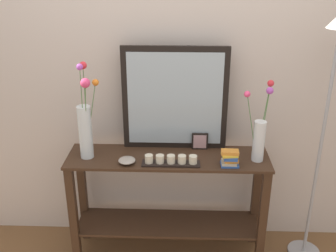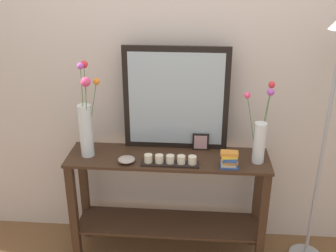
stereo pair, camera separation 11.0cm
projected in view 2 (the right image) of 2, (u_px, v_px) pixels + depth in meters
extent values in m
cube|color=brown|center=(168.00, 251.00, 3.17)|extent=(7.00, 6.00, 0.02)
cube|color=beige|center=(171.00, 72.00, 2.91)|extent=(6.40, 0.08, 2.70)
cube|color=#382316|center=(168.00, 158.00, 2.84)|extent=(1.41, 0.37, 0.02)
cube|color=#382316|center=(168.00, 223.00, 3.06)|extent=(1.35, 0.33, 0.02)
cube|color=#382316|center=(74.00, 215.00, 2.92)|extent=(0.06, 0.06, 0.80)
cube|color=#382316|center=(262.00, 224.00, 2.82)|extent=(0.06, 0.06, 0.80)
cube|color=#382316|center=(85.00, 192.00, 3.19)|extent=(0.06, 0.06, 0.80)
cube|color=#382316|center=(257.00, 200.00, 3.10)|extent=(0.06, 0.06, 0.80)
cube|color=black|center=(176.00, 99.00, 2.83)|extent=(0.74, 0.03, 0.75)
cube|color=#9EADB7|center=(176.00, 100.00, 2.82)|extent=(0.66, 0.00, 0.67)
cylinder|color=silver|center=(86.00, 131.00, 2.79)|extent=(0.09, 0.09, 0.38)
cylinder|color=#4C753D|center=(87.00, 111.00, 2.74)|extent=(0.01, 0.05, 0.63)
sphere|color=red|center=(84.00, 64.00, 2.63)|extent=(0.05, 0.05, 0.05)
cylinder|color=#4C753D|center=(91.00, 118.00, 2.77)|extent=(0.10, 0.07, 0.51)
sphere|color=orange|center=(96.00, 82.00, 2.69)|extent=(0.05, 0.05, 0.05)
cylinder|color=#4C753D|center=(87.00, 119.00, 2.72)|extent=(0.05, 0.05, 0.54)
sphere|color=#EA4275|center=(86.00, 82.00, 2.59)|extent=(0.06, 0.06, 0.06)
cylinder|color=#4C753D|center=(83.00, 112.00, 2.71)|extent=(0.02, 0.02, 0.63)
sphere|color=#B24CB7|center=(80.00, 66.00, 2.57)|extent=(0.04, 0.04, 0.04)
cylinder|color=silver|center=(259.00, 143.00, 2.71)|extent=(0.08, 0.08, 0.29)
cylinder|color=#4C753D|center=(252.00, 128.00, 2.66)|extent=(0.10, 0.04, 0.47)
sphere|color=#EA4275|center=(247.00, 95.00, 2.56)|extent=(0.04, 0.04, 0.04)
cylinder|color=#4C753D|center=(264.00, 123.00, 2.69)|extent=(0.07, 0.07, 0.51)
sphere|color=red|center=(272.00, 85.00, 2.62)|extent=(0.04, 0.04, 0.04)
cylinder|color=#4C753D|center=(264.00, 126.00, 2.69)|extent=(0.04, 0.03, 0.47)
sphere|color=#B24CB7|center=(271.00, 92.00, 2.61)|extent=(0.05, 0.05, 0.05)
cube|color=black|center=(170.00, 164.00, 2.74)|extent=(0.39, 0.09, 0.01)
cylinder|color=beige|center=(148.00, 158.00, 2.73)|extent=(0.06, 0.06, 0.05)
cylinder|color=beige|center=(159.00, 159.00, 2.73)|extent=(0.06, 0.06, 0.05)
cylinder|color=beige|center=(170.00, 159.00, 2.72)|extent=(0.06, 0.06, 0.05)
cylinder|color=beige|center=(181.00, 160.00, 2.72)|extent=(0.06, 0.06, 0.05)
cylinder|color=beige|center=(192.00, 160.00, 2.71)|extent=(0.06, 0.06, 0.05)
cube|color=black|center=(201.00, 142.00, 2.91)|extent=(0.12, 0.01, 0.13)
cube|color=#B4898D|center=(201.00, 142.00, 2.91)|extent=(0.09, 0.00, 0.10)
cylinder|color=#9E9389|center=(127.00, 162.00, 2.76)|extent=(0.05, 0.05, 0.01)
ellipsoid|color=#9E9389|center=(126.00, 159.00, 2.75)|extent=(0.12, 0.12, 0.03)
cube|color=#2D519E|center=(229.00, 166.00, 2.71)|extent=(0.12, 0.09, 0.01)
cube|color=#B2A893|center=(228.00, 164.00, 2.70)|extent=(0.10, 0.09, 0.02)
cube|color=orange|center=(231.00, 161.00, 2.69)|extent=(0.10, 0.07, 0.02)
cube|color=#2D519E|center=(230.00, 159.00, 2.68)|extent=(0.09, 0.08, 0.03)
cube|color=gold|center=(229.00, 156.00, 2.67)|extent=(0.11, 0.08, 0.01)
cube|color=orange|center=(229.00, 153.00, 2.66)|extent=(0.12, 0.07, 0.02)
cylinder|color=#9E9EA3|center=(322.00, 155.00, 2.76)|extent=(0.02, 0.02, 1.70)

